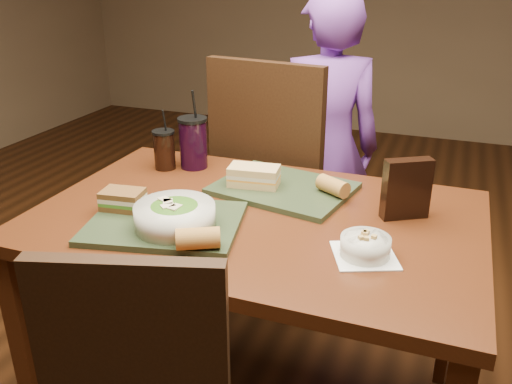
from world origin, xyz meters
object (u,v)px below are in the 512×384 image
diner (324,150)px  chip_bag (406,189)px  baguette_near (198,238)px  baguette_far (333,186)px  salad_bowl (175,214)px  soup_bowl (365,246)px  sandwich_near (123,199)px  dining_table (256,241)px  cup_cola (164,149)px  sandwich_far (254,176)px  tray_near (165,223)px  tray_far (283,188)px  chair_far (273,176)px  cup_berry (193,142)px

diner → chip_bag: 0.84m
baguette_near → baguette_far: baguette_near is taller
salad_bowl → chip_bag: 0.66m
diner → soup_bowl: (0.35, -0.98, 0.10)m
diner → sandwich_near: (-0.37, -0.98, 0.12)m
dining_table → salad_bowl: salad_bowl is taller
chip_bag → cup_cola: bearing=141.4°
diner → chip_bag: diner is taller
cup_cola → chip_bag: size_ratio=1.22×
sandwich_far → cup_cola: cup_cola is taller
tray_near → dining_table: bearing=38.2°
sandwich_far → chip_bag: size_ratio=0.95×
tray_near → baguette_near: (0.16, -0.11, 0.04)m
soup_bowl → tray_near: bearing=-177.1°
sandwich_near → chip_bag: (0.78, 0.27, 0.04)m
tray_far → cup_cola: bearing=173.9°
chair_far → cup_cola: bearing=-125.8°
soup_bowl → dining_table: bearing=158.3°
tray_far → cup_cola: size_ratio=1.93×
sandwich_far → baguette_near: bearing=-87.7°
sandwich_near → chip_bag: size_ratio=0.73×
sandwich_near → sandwich_far: (0.30, 0.30, 0.00)m
sandwich_far → chair_far: bearing=101.0°
chip_bag → tray_near: bearing=174.5°
sandwich_near → cup_berry: bearing=87.9°
salad_bowl → sandwich_far: salad_bowl is taller
diner → soup_bowl: 1.04m
baguette_far → cup_berry: cup_berry is taller
sandwich_far → baguette_far: size_ratio=1.64×
tray_near → soup_bowl: 0.56m
tray_near → sandwich_near: bearing=169.5°
sandwich_near → baguette_far: (0.55, 0.32, -0.00)m
dining_table → cup_cola: (-0.44, 0.24, 0.16)m
dining_table → cup_cola: size_ratio=5.97×
baguette_far → chair_far: bearing=127.8°
soup_bowl → sandwich_near: sandwich_near is taller
baguette_far → chip_bag: chip_bag is taller
sandwich_far → baguette_far: sandwich_far is taller
tray_near → baguette_near: 0.20m
dining_table → chair_far: size_ratio=1.18×
dining_table → soup_bowl: bearing=-21.7°
tray_far → sandwich_near: sandwich_near is taller
salad_bowl → sandwich_near: bearing=165.3°
cup_cola → cup_berry: 0.11m
baguette_near → baguette_far: 0.52m
dining_table → diner: size_ratio=0.95×
sandwich_near → baguette_far: size_ratio=1.25×
dining_table → diner: diner is taller
cup_cola → baguette_near: bearing=-53.2°
diner → salad_bowl: 1.05m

